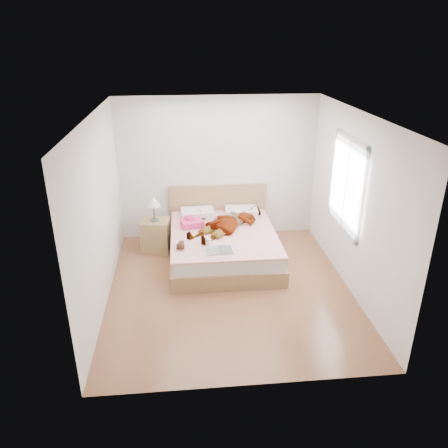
# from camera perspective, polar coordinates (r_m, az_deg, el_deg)

# --- Properties ---
(ground) EXTENTS (4.00, 4.00, 0.00)m
(ground) POSITION_cam_1_polar(r_m,az_deg,el_deg) (6.70, 0.72, -8.41)
(ground) COLOR #542D1A
(ground) RESTS_ON ground
(woman) EXTENTS (1.67, 1.66, 0.24)m
(woman) POSITION_cam_1_polar(r_m,az_deg,el_deg) (7.47, 0.75, 0.54)
(woman) COLOR white
(woman) RESTS_ON bed
(hair) EXTENTS (0.52, 0.59, 0.07)m
(hair) POSITION_cam_1_polar(r_m,az_deg,el_deg) (7.87, -3.75, 1.12)
(hair) COLOR black
(hair) RESTS_ON bed
(phone) EXTENTS (0.08, 0.09, 0.05)m
(phone) POSITION_cam_1_polar(r_m,az_deg,el_deg) (7.78, -3.24, 1.83)
(phone) COLOR silver
(phone) RESTS_ON bed
(room_shell) EXTENTS (4.00, 4.00, 4.00)m
(room_shell) POSITION_cam_1_polar(r_m,az_deg,el_deg) (6.74, 15.74, 4.98)
(room_shell) COLOR white
(room_shell) RESTS_ON ground
(bed) EXTENTS (1.80, 2.08, 1.00)m
(bed) POSITION_cam_1_polar(r_m,az_deg,el_deg) (7.47, -0.14, -2.42)
(bed) COLOR brown
(bed) RESTS_ON ground
(towel) EXTENTS (0.42, 0.36, 0.19)m
(towel) POSITION_cam_1_polar(r_m,az_deg,el_deg) (7.50, -4.25, 0.28)
(towel) COLOR #FF4574
(towel) RESTS_ON bed
(magazine) EXTENTS (0.46, 0.31, 0.03)m
(magazine) POSITION_cam_1_polar(r_m,az_deg,el_deg) (6.66, -0.66, -3.48)
(magazine) COLOR silver
(magazine) RESTS_ON bed
(coffee_mug) EXTENTS (0.14, 0.12, 0.10)m
(coffee_mug) POSITION_cam_1_polar(r_m,az_deg,el_deg) (6.85, -2.10, -2.26)
(coffee_mug) COLOR white
(coffee_mug) RESTS_ON bed
(plush_toy) EXTENTS (0.15, 0.21, 0.11)m
(plush_toy) POSITION_cam_1_polar(r_m,az_deg,el_deg) (6.74, -5.68, -2.78)
(plush_toy) COLOR black
(plush_toy) RESTS_ON bed
(nightstand) EXTENTS (0.52, 0.48, 1.01)m
(nightstand) POSITION_cam_1_polar(r_m,az_deg,el_deg) (7.76, -8.93, -1.17)
(nightstand) COLOR olive
(nightstand) RESTS_ON ground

